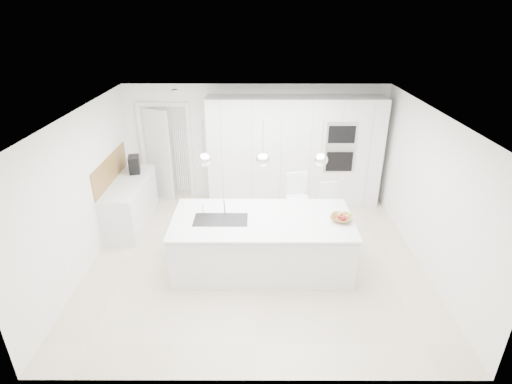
{
  "coord_description": "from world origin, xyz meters",
  "views": [
    {
      "loc": [
        0.01,
        -5.76,
        3.92
      ],
      "look_at": [
        0.0,
        0.3,
        1.1
      ],
      "focal_mm": 28.0,
      "sensor_mm": 36.0,
      "label": 1
    }
  ],
  "objects_px": {
    "island_base": "(262,245)",
    "bar_stool_left": "(297,207)",
    "bar_stool_right": "(328,211)",
    "espresso_machine": "(134,164)",
    "fruit_bowl": "(341,219)"
  },
  "relations": [
    {
      "from": "island_base",
      "to": "bar_stool_right",
      "type": "bearing_deg",
      "value": 39.53
    },
    {
      "from": "fruit_bowl",
      "to": "bar_stool_left",
      "type": "bearing_deg",
      "value": 118.87
    },
    {
      "from": "bar_stool_left",
      "to": "bar_stool_right",
      "type": "bearing_deg",
      "value": -14.74
    },
    {
      "from": "espresso_machine",
      "to": "bar_stool_left",
      "type": "distance_m",
      "value": 3.34
    },
    {
      "from": "island_base",
      "to": "espresso_machine",
      "type": "relative_size",
      "value": 8.21
    },
    {
      "from": "fruit_bowl",
      "to": "bar_stool_right",
      "type": "bearing_deg",
      "value": 89.95
    },
    {
      "from": "island_base",
      "to": "bar_stool_left",
      "type": "relative_size",
      "value": 2.3
    },
    {
      "from": "bar_stool_right",
      "to": "espresso_machine",
      "type": "bearing_deg",
      "value": 154.59
    },
    {
      "from": "espresso_machine",
      "to": "bar_stool_right",
      "type": "distance_m",
      "value": 3.91
    },
    {
      "from": "island_base",
      "to": "bar_stool_left",
      "type": "height_order",
      "value": "bar_stool_left"
    },
    {
      "from": "fruit_bowl",
      "to": "espresso_machine",
      "type": "relative_size",
      "value": 0.95
    },
    {
      "from": "island_base",
      "to": "bar_stool_left",
      "type": "xyz_separation_m",
      "value": [
        0.64,
        1.02,
        0.18
      ]
    },
    {
      "from": "fruit_bowl",
      "to": "bar_stool_left",
      "type": "distance_m",
      "value": 1.24
    },
    {
      "from": "fruit_bowl",
      "to": "bar_stool_right",
      "type": "xyz_separation_m",
      "value": [
        0.0,
        1.04,
        -0.42
      ]
    },
    {
      "from": "fruit_bowl",
      "to": "espresso_machine",
      "type": "bearing_deg",
      "value": 152.08
    }
  ]
}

